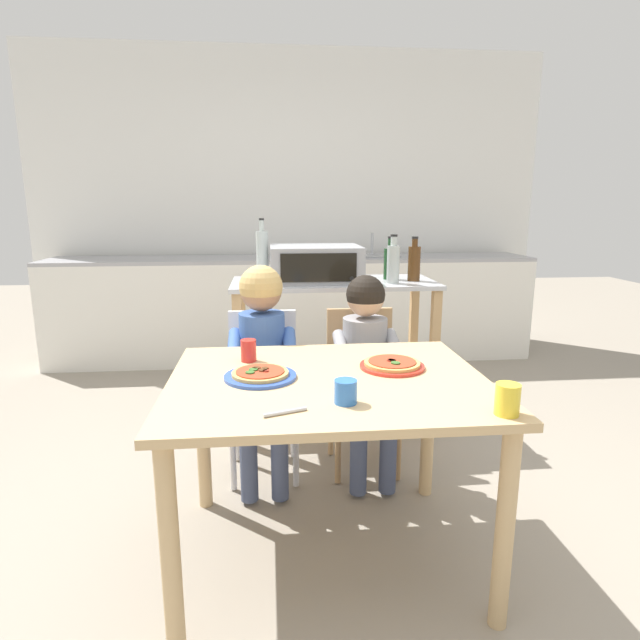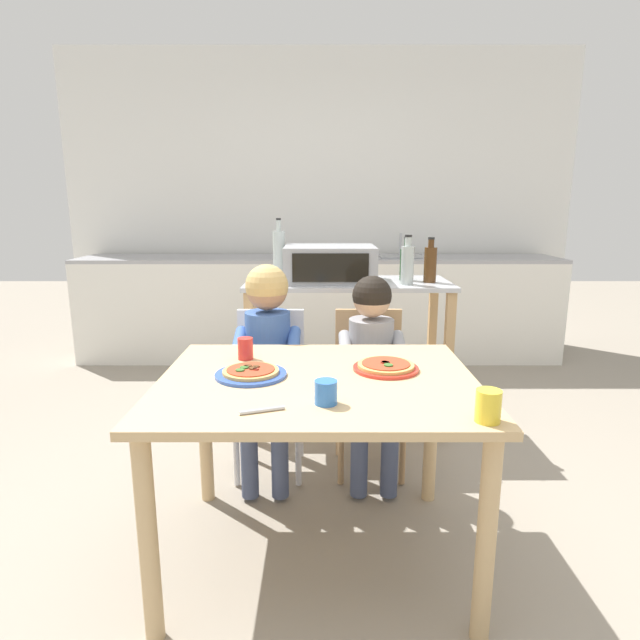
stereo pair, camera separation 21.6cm
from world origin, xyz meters
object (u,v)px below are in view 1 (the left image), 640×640
Objects in this scene: toaster_oven at (315,264)px; dining_chair_right at (362,376)px; bottle_clear_vinegar at (393,263)px; drinking_cup_red at (249,351)px; bottle_slim_sauce at (414,262)px; kitchen_island_cart at (333,330)px; bottle_dark_olive_oil at (262,253)px; bottle_tall_green_wine at (390,263)px; drinking_cup_blue at (346,392)px; serving_spoon at (285,412)px; child_in_blue_striped_shirt at (262,345)px; pizza_plate_red_rimmed at (392,365)px; dining_table at (328,404)px; dining_chair_left at (263,380)px; drinking_cup_yellow at (507,399)px; pizza_plate_blue_rimmed at (260,375)px; child_in_grey_shirt at (367,351)px.

dining_chair_right is at bearing -69.09° from toaster_oven.
drinking_cup_red is (-0.79, -0.88, -0.25)m from bottle_clear_vinegar.
bottle_slim_sauce is at bearing 30.07° from bottle_clear_vinegar.
kitchen_island_cart is 4.61× the size of bottle_slim_sauce.
toaster_oven is at bearing -31.27° from bottle_dark_olive_oil.
bottle_tall_green_wine reaches higher than drinking_cup_blue.
serving_spoon is at bearing -160.21° from drinking_cup_blue.
kitchen_island_cart is 0.76m from child_in_blue_striped_shirt.
pizza_plate_red_rimmed is at bearing 56.08° from drinking_cup_blue.
dining_chair_right is 0.56m from child_in_blue_striped_shirt.
drinking_cup_red is at bearing 141.00° from dining_table.
bottle_slim_sauce is 1.14m from dining_chair_left.
child_in_blue_striped_shirt is 10.94× the size of drinking_cup_yellow.
dining_table is at bearing 141.93° from drinking_cup_yellow.
toaster_oven is at bearing 178.45° from kitchen_island_cart.
bottle_dark_olive_oil is 1.23m from drinking_cup_red.
bottle_clear_vinegar is 1.08× the size of bottle_tall_green_wine.
pizza_plate_blue_rimmed is (-0.42, -1.22, 0.14)m from kitchen_island_cart.
toaster_oven is at bearing 99.59° from pizza_plate_red_rimmed.
pizza_plate_red_rimmed is at bearing 8.18° from pizza_plate_blue_rimmed.
child_in_grey_shirt reaches higher than pizza_plate_red_rimmed.
pizza_plate_blue_rimmed is at bearing 102.99° from serving_spoon.
kitchen_island_cart is 4.55× the size of pizza_plate_blue_rimmed.
dining_chair_right is (0.51, 0.01, 0.00)m from dining_chair_left.
bottle_clear_vinegar is at bearing 65.91° from dining_table.
toaster_oven is 5.91× the size of drinking_cup_red.
kitchen_island_cart is at bearing 101.19° from drinking_cup_yellow.
pizza_plate_red_rimmed is at bearing -45.47° from child_in_blue_striped_shirt.
child_in_grey_shirt is (0.19, -0.63, -0.36)m from toaster_oven.
bottle_clear_vinegar reaches higher than drinking_cup_red.
child_in_grey_shirt reaches higher than kitchen_island_cart.
dining_chair_right is 3.08× the size of pizza_plate_blue_rimmed.
child_in_blue_striped_shirt is 4.00× the size of pizza_plate_blue_rimmed.
drinking_cup_red is at bearing 165.55° from pizza_plate_red_rimmed.
drinking_cup_yellow reaches higher than pizza_plate_red_rimmed.
dining_chair_left is 8.44× the size of drinking_cup_yellow.
bottle_slim_sauce is 2.70× the size of drinking_cup_yellow.
pizza_plate_blue_rimmed is (-0.31, -1.22, -0.27)m from toaster_oven.
bottle_dark_olive_oil reaches higher than drinking_cup_blue.
dining_chair_left is 0.81× the size of child_in_grey_shirt.
bottle_tall_green_wine is at bearing 68.07° from dining_table.
dining_chair_left is (-0.75, -0.39, -0.54)m from bottle_clear_vinegar.
bottle_tall_green_wine is at bearing 69.04° from child_in_grey_shirt.
drinking_cup_blue is (0.27, -0.27, 0.03)m from pizza_plate_blue_rimmed.
bottle_clear_vinegar is 0.34× the size of dining_chair_left.
dining_chair_right is 0.81× the size of child_in_grey_shirt.
dining_table is at bearing -118.25° from bottle_slim_sauce.
bottle_dark_olive_oil is (-0.31, 0.19, 0.05)m from toaster_oven.
child_in_grey_shirt is at bearing -12.51° from dining_chair_left.
bottle_clear_vinegar reaches higher than serving_spoon.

